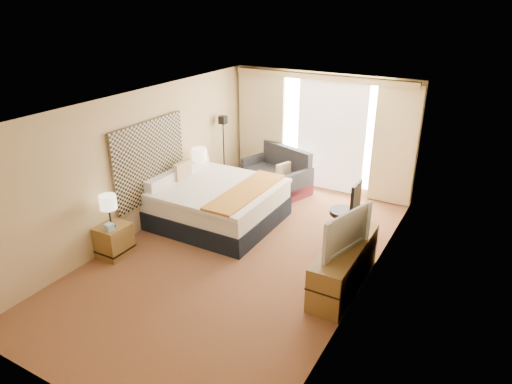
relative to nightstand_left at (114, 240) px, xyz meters
The scene contains 21 objects.
floor 2.16m from the nightstand_left, 29.31° to the left, with size 4.20×7.00×0.02m, color maroon.
ceiling 3.16m from the nightstand_left, 29.31° to the left, with size 4.20×7.00×0.02m, color white.
wall_back 5.02m from the nightstand_left, 67.66° to the left, with size 4.20×0.02×2.60m, color tan.
wall_front 3.25m from the nightstand_left, 52.65° to the right, with size 4.20×0.02×2.60m, color tan.
wall_left 1.49m from the nightstand_left, 102.36° to the left, with size 0.02×7.00×2.60m, color tan.
wall_right 4.23m from the nightstand_left, 14.81° to the left, with size 0.02×7.00×2.60m, color tan.
headboard 1.62m from the nightstand_left, 98.64° to the left, with size 0.06×1.85×1.50m, color black.
nightstand_left is the anchor object (origin of this frame).
nightstand_right 2.50m from the nightstand_left, 90.00° to the left, with size 0.45×0.52×0.55m, color olive.
media_dresser 3.85m from the nightstand_left, 15.84° to the left, with size 0.50×1.80×0.70m, color olive.
window 5.10m from the nightstand_left, 64.87° to the left, with size 2.30×0.02×2.30m, color silver.
curtains 4.95m from the nightstand_left, 67.18° to the left, with size 4.12×0.19×2.56m.
bed 2.07m from the nightstand_left, 66.96° to the left, with size 2.26×2.06×1.10m.
loveseat 4.08m from the nightstand_left, 73.91° to the left, with size 1.72×1.28×0.96m.
floor_lamp 3.59m from the nightstand_left, 90.49° to the left, with size 0.21×0.21×1.66m.
desk_chair 4.06m from the nightstand_left, 36.55° to the left, with size 0.55×0.55×1.14m.
lamp_left 0.73m from the nightstand_left, 51.91° to the right, with size 0.28×0.28×0.58m.
lamp_right 2.62m from the nightstand_left, 89.62° to the left, with size 0.31×0.31×0.65m.
tissue_box 0.36m from the nightstand_left, 59.26° to the right, with size 0.12×0.12×0.11m, color #98C8EB.
telephone 2.50m from the nightstand_left, 88.24° to the left, with size 0.17×0.13×0.07m, color black.
television 3.84m from the nightstand_left, 14.29° to the left, with size 1.08×0.14×0.62m, color black.
Camera 1 is at (3.55, -5.76, 4.10)m, focal length 32.00 mm.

